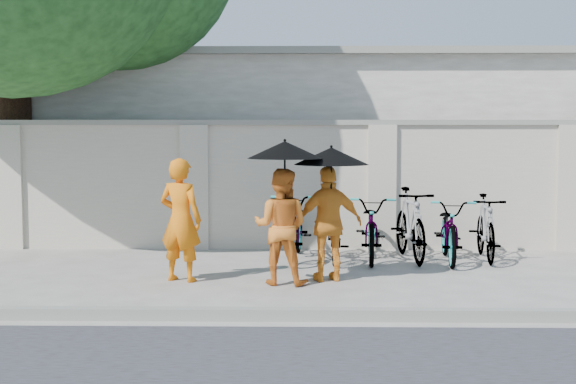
{
  "coord_description": "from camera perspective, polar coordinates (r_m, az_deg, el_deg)",
  "views": [
    {
      "loc": [
        0.73,
        -9.73,
        1.96
      ],
      "look_at": [
        0.54,
        0.92,
        1.1
      ],
      "focal_mm": 50.0,
      "sensor_mm": 36.0,
      "label": 1
    }
  ],
  "objects": [
    {
      "name": "bike_1",
      "position": [
        11.79,
        3.31,
        -2.57
      ],
      "size": [
        0.54,
        1.64,
        0.97
      ],
      "primitive_type": "imported",
      "rotation": [
        0.0,
        0.0,
        -0.05
      ],
      "color": "gray",
      "rests_on": "ground"
    },
    {
      "name": "monk_center",
      "position": [
        10.0,
        -0.51,
        -2.47
      ],
      "size": [
        0.81,
        0.69,
        1.45
      ],
      "primitive_type": "imported",
      "rotation": [
        0.0,
        0.0,
        2.92
      ],
      "color": "orange",
      "rests_on": "ground"
    },
    {
      "name": "bike_3",
      "position": [
        11.93,
        8.68,
        -2.3
      ],
      "size": [
        0.67,
        1.82,
        1.07
      ],
      "primitive_type": "imported",
      "rotation": [
        0.0,
        0.0,
        0.1
      ],
      "color": "gray",
      "rests_on": "ground"
    },
    {
      "name": "bike_4",
      "position": [
        11.91,
        11.42,
        -2.67
      ],
      "size": [
        0.77,
        1.83,
        0.94
      ],
      "primitive_type": "imported",
      "rotation": [
        0.0,
        0.0,
        -0.09
      ],
      "color": "gray",
      "rests_on": "ground"
    },
    {
      "name": "ground",
      "position": [
        9.95,
        -3.22,
        -6.75
      ],
      "size": [
        80.0,
        80.0,
        0.0
      ],
      "primitive_type": "plane",
      "color": "#A59F97"
    },
    {
      "name": "compound_wall",
      "position": [
        12.97,
        2.22,
        0.36
      ],
      "size": [
        20.0,
        0.3,
        2.0
      ],
      "primitive_type": "cube",
      "color": "beige",
      "rests_on": "ground"
    },
    {
      "name": "bike_2",
      "position": [
        11.87,
        6.0,
        -2.55
      ],
      "size": [
        0.77,
        1.89,
        0.97
      ],
      "primitive_type": "imported",
      "rotation": [
        0.0,
        0.0,
        -0.07
      ],
      "color": "gray",
      "rests_on": "ground"
    },
    {
      "name": "parasol_center",
      "position": [
        9.84,
        -0.23,
        3.01
      ],
      "size": [
        0.93,
        0.93,
        0.97
      ],
      "color": "black",
      "rests_on": "ground"
    },
    {
      "name": "parasol_right",
      "position": [
        10.07,
        3.1,
        2.57
      ],
      "size": [
        0.94,
        0.94,
        0.88
      ],
      "color": "black",
      "rests_on": "ground"
    },
    {
      "name": "bike_0",
      "position": [
        11.89,
        0.6,
        -2.44
      ],
      "size": [
        0.77,
        1.94,
        1.0
      ],
      "primitive_type": "imported",
      "rotation": [
        0.0,
        0.0,
        -0.06
      ],
      "color": "gray",
      "rests_on": "ground"
    },
    {
      "name": "bike_5",
      "position": [
        12.17,
        13.88,
        -2.48
      ],
      "size": [
        0.58,
        1.65,
        0.97
      ],
      "primitive_type": "imported",
      "rotation": [
        0.0,
        0.0,
        -0.08
      ],
      "color": "gray",
      "rests_on": "ground"
    },
    {
      "name": "monk_right",
      "position": [
        10.21,
        2.95,
        -2.27
      ],
      "size": [
        0.93,
        0.57,
        1.47
      ],
      "primitive_type": "imported",
      "rotation": [
        0.0,
        0.0,
        3.41
      ],
      "color": "orange",
      "rests_on": "ground"
    },
    {
      "name": "building_behind",
      "position": [
        16.78,
        5.38,
        3.36
      ],
      "size": [
        14.0,
        6.0,
        3.2
      ],
      "primitive_type": "cube",
      "color": "silver",
      "rests_on": "ground"
    },
    {
      "name": "kerb",
      "position": [
        8.28,
        -4.1,
        -8.66
      ],
      "size": [
        40.0,
        0.16,
        0.12
      ],
      "primitive_type": "cube",
      "color": "gray",
      "rests_on": "ground"
    },
    {
      "name": "monk_left",
      "position": [
        10.28,
        -7.65,
        -1.97
      ],
      "size": [
        0.67,
        0.56,
        1.57
      ],
      "primitive_type": "imported",
      "rotation": [
        0.0,
        0.0,
        2.78
      ],
      "color": "orange",
      "rests_on": "ground"
    }
  ]
}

